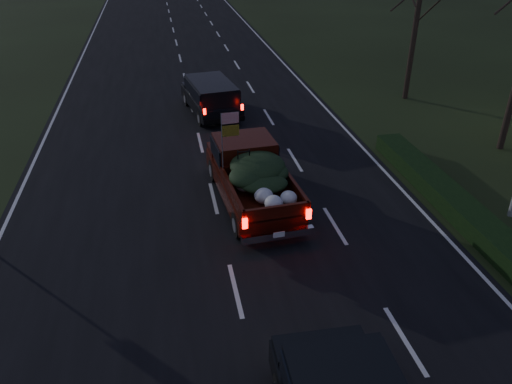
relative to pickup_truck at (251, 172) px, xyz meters
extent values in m
plane|color=black|center=(-1.29, -4.60, -1.09)|extent=(120.00, 120.00, 0.00)
cube|color=black|center=(-1.29, -4.60, -1.08)|extent=(14.00, 120.00, 0.02)
cube|color=black|center=(6.51, -1.60, -0.79)|extent=(1.00, 10.00, 0.60)
cylinder|color=black|center=(10.21, 9.40, 2.41)|extent=(0.28, 0.28, 7.00)
cube|color=#3D1008|center=(0.00, 0.02, -0.45)|extent=(2.55, 5.51, 0.59)
cube|color=#3D1008|center=(-0.08, 0.99, 0.35)|extent=(2.11, 1.86, 0.97)
cube|color=black|center=(-0.08, 0.99, 0.46)|extent=(2.21, 1.76, 0.59)
cube|color=#3D1008|center=(0.10, -1.37, -0.13)|extent=(2.21, 3.15, 0.06)
ellipsoid|color=black|center=(0.11, -0.83, 0.35)|extent=(1.86, 2.06, 0.64)
cylinder|color=gray|center=(-0.97, -0.05, 1.11)|extent=(0.03, 0.03, 2.15)
cube|color=red|center=(-0.68, -0.03, 2.00)|extent=(0.56, 0.06, 0.36)
cube|color=gold|center=(-0.68, -0.03, 1.57)|extent=(0.56, 0.06, 0.36)
cube|color=black|center=(-0.40, 9.04, -0.48)|extent=(2.65, 4.98, 0.59)
cube|color=black|center=(-0.36, 8.80, 0.19)|extent=(2.34, 3.69, 0.79)
cube|color=black|center=(-0.36, 8.80, 0.27)|extent=(2.43, 3.61, 0.47)
camera|label=1|loc=(-2.70, -14.78, 7.57)|focal=35.00mm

